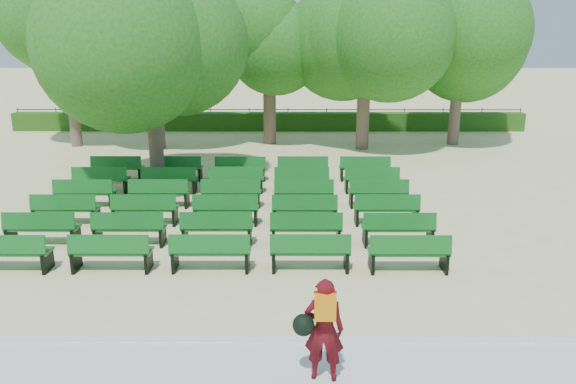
# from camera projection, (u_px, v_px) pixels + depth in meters

# --- Properties ---
(ground) EXTENTS (120.00, 120.00, 0.00)m
(ground) POSITION_uv_depth(u_px,v_px,m) (250.00, 220.00, 15.37)
(ground) COLOR beige
(paving) EXTENTS (30.00, 2.20, 0.06)m
(paving) POSITION_uv_depth(u_px,v_px,m) (215.00, 384.00, 8.26)
(paving) COLOR silver
(paving) RESTS_ON ground
(curb) EXTENTS (30.00, 0.12, 0.10)m
(curb) POSITION_uv_depth(u_px,v_px,m) (224.00, 341.00, 9.36)
(curb) COLOR silver
(curb) RESTS_ON ground
(hedge) EXTENTS (26.00, 0.70, 0.90)m
(hedge) POSITION_uv_depth(u_px,v_px,m) (268.00, 122.00, 28.67)
(hedge) COLOR #255616
(hedge) RESTS_ON ground
(fence) EXTENTS (26.00, 0.10, 1.02)m
(fence) POSITION_uv_depth(u_px,v_px,m) (269.00, 129.00, 29.18)
(fence) COLOR black
(fence) RESTS_ON ground
(tree_line) EXTENTS (21.80, 6.80, 7.04)m
(tree_line) POSITION_uv_depth(u_px,v_px,m) (265.00, 146.00, 24.96)
(tree_line) COLOR #266B1C
(tree_line) RESTS_ON ground
(bench_array) EXTENTS (1.74, 0.58, 1.09)m
(bench_array) POSITION_uv_depth(u_px,v_px,m) (229.00, 212.00, 15.80)
(bench_array) COLOR #105F1D
(bench_array) RESTS_ON ground
(tree_among) EXTENTS (5.04, 5.04, 6.77)m
(tree_among) POSITION_uv_depth(u_px,v_px,m) (149.00, 47.00, 17.33)
(tree_among) COLOR brown
(tree_among) RESTS_ON ground
(person) EXTENTS (0.77, 0.48, 1.61)m
(person) POSITION_uv_depth(u_px,v_px,m) (322.00, 328.00, 8.11)
(person) COLOR #4D0B11
(person) RESTS_ON ground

